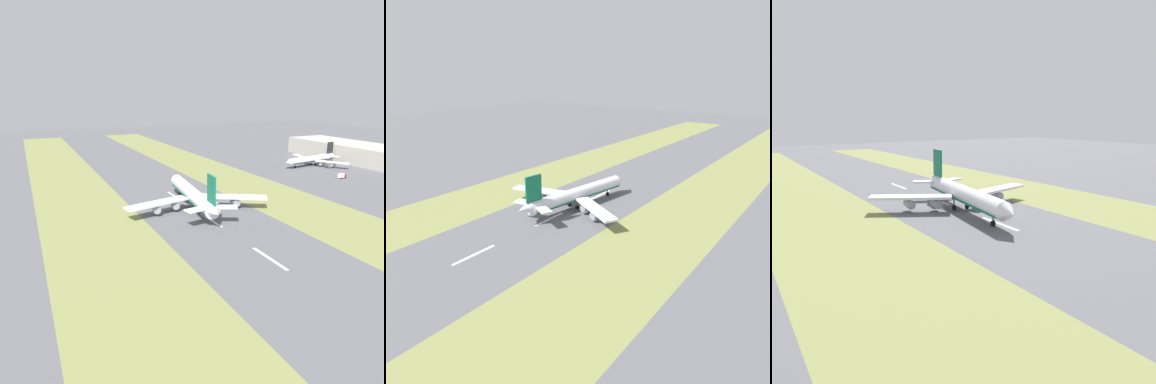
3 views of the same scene
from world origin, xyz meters
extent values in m
plane|color=#56565B|center=(0.00, 0.00, 0.00)|extent=(800.00, 800.00, 0.00)
cube|color=olive|center=(-45.00, 0.00, 0.00)|extent=(40.00, 600.00, 0.01)
cube|color=olive|center=(45.00, 0.00, 0.00)|extent=(40.00, 600.00, 0.01)
cube|color=silver|center=(0.00, -65.48, 0.01)|extent=(1.20, 18.00, 0.01)
cube|color=silver|center=(0.00, -25.48, 0.01)|extent=(1.20, 18.00, 0.01)
cube|color=silver|center=(0.00, 14.52, 0.01)|extent=(1.20, 18.00, 0.01)
cylinder|color=silver|center=(0.51, -5.48, 6.20)|extent=(13.73, 56.29, 6.00)
cone|color=silver|center=(4.76, 24.72, 6.20)|extent=(6.52, 5.77, 5.88)
cone|color=silver|center=(-3.80, -36.18, 7.00)|extent=(5.88, 6.65, 5.10)
cube|color=#0F6647|center=(0.51, -5.48, 4.55)|extent=(13.12, 54.03, 0.70)
cube|color=silver|center=(-17.82, -10.20, 5.30)|extent=(29.59, 12.84, 0.90)
cube|color=silver|center=(16.84, -15.07, 5.30)|extent=(28.12, 19.69, 0.90)
cylinder|color=#93939E|center=(-8.95, -8.19, 2.85)|extent=(3.84, 5.20, 3.20)
cylinder|color=#93939E|center=(-18.35, -10.41, 2.85)|extent=(3.84, 5.20, 3.20)
cylinder|color=#93939E|center=(8.87, -10.70, 2.85)|extent=(3.84, 5.20, 3.20)
cylinder|color=#93939E|center=(17.30, -15.41, 2.85)|extent=(3.84, 5.20, 3.20)
cube|color=#0F6647|center=(-3.10, -31.23, 14.70)|extent=(1.90, 8.03, 11.00)
cube|color=silver|center=(-8.55, -30.46, 7.20)|extent=(10.61, 6.07, 0.60)
cube|color=silver|center=(2.35, -31.99, 7.20)|extent=(10.92, 8.34, 0.60)
cylinder|color=#59595E|center=(3.47, 15.59, 2.50)|extent=(0.50, 0.50, 3.20)
cylinder|color=black|center=(3.47, 15.59, 0.90)|extent=(1.14, 1.91, 1.80)
cylinder|color=#59595E|center=(-2.48, -8.09, 2.50)|extent=(0.50, 0.50, 3.20)
cylinder|color=black|center=(-2.48, -8.09, 0.90)|extent=(1.14, 1.91, 1.80)
cylinder|color=#59595E|center=(2.67, -8.81, 2.50)|extent=(0.50, 0.50, 3.20)
cylinder|color=black|center=(2.67, -8.81, 0.90)|extent=(1.14, 1.91, 1.80)
camera|label=1|loc=(-67.35, -153.83, 50.78)|focal=35.00mm
camera|label=2|loc=(98.27, -137.32, 61.99)|focal=35.00mm
camera|label=3|loc=(71.52, 104.24, 32.62)|focal=35.00mm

